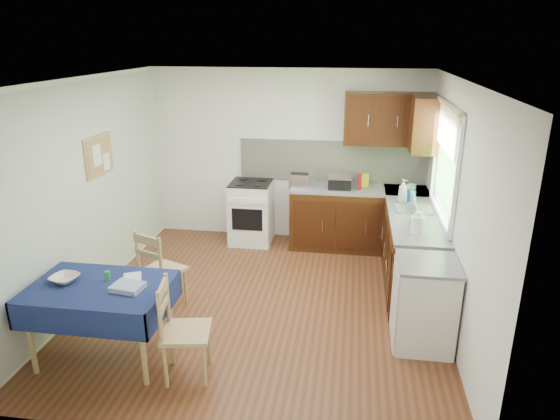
# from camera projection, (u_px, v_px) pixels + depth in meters

# --- Properties ---
(floor) EXTENTS (4.20, 4.20, 0.00)m
(floor) POSITION_uv_depth(u_px,v_px,m) (263.00, 303.00, 5.74)
(floor) COLOR #4F2D15
(floor) RESTS_ON ground
(ceiling) EXTENTS (4.00, 4.20, 0.02)m
(ceiling) POSITION_uv_depth(u_px,v_px,m) (260.00, 80.00, 4.92)
(ceiling) COLOR silver
(ceiling) RESTS_ON wall_back
(wall_back) EXTENTS (4.00, 0.02, 2.50)m
(wall_back) POSITION_uv_depth(u_px,v_px,m) (288.00, 156.00, 7.29)
(wall_back) COLOR white
(wall_back) RESTS_ON ground
(wall_front) EXTENTS (4.00, 0.02, 2.50)m
(wall_front) POSITION_uv_depth(u_px,v_px,m) (205.00, 294.00, 3.37)
(wall_front) COLOR white
(wall_front) RESTS_ON ground
(wall_left) EXTENTS (0.02, 4.20, 2.50)m
(wall_left) POSITION_uv_depth(u_px,v_px,m) (87.00, 192.00, 5.61)
(wall_left) COLOR silver
(wall_left) RESTS_ON ground
(wall_right) EXTENTS (0.02, 4.20, 2.50)m
(wall_right) POSITION_uv_depth(u_px,v_px,m) (456.00, 209.00, 5.05)
(wall_right) COLOR white
(wall_right) RESTS_ON ground
(base_cabinets) EXTENTS (1.90, 2.30, 0.86)m
(base_cabinets) POSITION_uv_depth(u_px,v_px,m) (381.00, 235.00, 6.59)
(base_cabinets) COLOR black
(base_cabinets) RESTS_ON ground
(worktop_back) EXTENTS (1.90, 0.60, 0.04)m
(worktop_back) POSITION_uv_depth(u_px,v_px,m) (359.00, 189.00, 6.99)
(worktop_back) COLOR slate
(worktop_back) RESTS_ON base_cabinets
(worktop_right) EXTENTS (0.60, 1.70, 0.04)m
(worktop_right) POSITION_uv_depth(u_px,v_px,m) (415.00, 220.00, 5.82)
(worktop_right) COLOR slate
(worktop_right) RESTS_ON base_cabinets
(worktop_corner) EXTENTS (0.60, 0.60, 0.04)m
(worktop_corner) POSITION_uv_depth(u_px,v_px,m) (407.00, 191.00, 6.90)
(worktop_corner) COLOR slate
(worktop_corner) RESTS_ON base_cabinets
(splashback) EXTENTS (2.70, 0.02, 0.60)m
(splashback) POSITION_uv_depth(u_px,v_px,m) (332.00, 161.00, 7.21)
(splashback) COLOR beige
(splashback) RESTS_ON wall_back
(upper_cabinets) EXTENTS (1.20, 0.85, 0.70)m
(upper_cabinets) POSITION_uv_depth(u_px,v_px,m) (399.00, 121.00, 6.60)
(upper_cabinets) COLOR black
(upper_cabinets) RESTS_ON wall_back
(stove) EXTENTS (0.60, 0.61, 0.92)m
(stove) POSITION_uv_depth(u_px,v_px,m) (251.00, 212.00, 7.34)
(stove) COLOR white
(stove) RESTS_ON ground
(window) EXTENTS (0.04, 1.48, 1.26)m
(window) POSITION_uv_depth(u_px,v_px,m) (446.00, 155.00, 5.58)
(window) COLOR #2C5C26
(window) RESTS_ON wall_right
(fridge) EXTENTS (0.58, 0.60, 0.89)m
(fridge) POSITION_uv_depth(u_px,v_px,m) (424.00, 304.00, 4.84)
(fridge) COLOR white
(fridge) RESTS_ON ground
(corkboard) EXTENTS (0.04, 0.62, 0.47)m
(corkboard) POSITION_uv_depth(u_px,v_px,m) (99.00, 156.00, 5.78)
(corkboard) COLOR #A28251
(corkboard) RESTS_ON wall_left
(dining_table) EXTENTS (1.26, 0.85, 0.76)m
(dining_table) POSITION_uv_depth(u_px,v_px,m) (100.00, 296.00, 4.56)
(dining_table) COLOR #101C41
(dining_table) RESTS_ON ground
(chair_far) EXTENTS (0.54, 0.54, 0.94)m
(chair_far) POSITION_uv_depth(u_px,v_px,m) (159.00, 268.00, 5.47)
(chair_far) COLOR #A28251
(chair_far) RESTS_ON ground
(chair_near) EXTENTS (0.48, 0.48, 0.93)m
(chair_near) POSITION_uv_depth(u_px,v_px,m) (180.00, 327.00, 4.36)
(chair_near) COLOR #A28251
(chair_near) RESTS_ON ground
(toaster) EXTENTS (0.28, 0.17, 0.22)m
(toaster) POSITION_uv_depth(u_px,v_px,m) (300.00, 181.00, 6.97)
(toaster) COLOR silver
(toaster) RESTS_ON worktop_back
(sandwich_press) EXTENTS (0.31, 0.27, 0.18)m
(sandwich_press) POSITION_uv_depth(u_px,v_px,m) (340.00, 182.00, 6.94)
(sandwich_press) COLOR black
(sandwich_press) RESTS_ON worktop_back
(sauce_bottle) EXTENTS (0.05, 0.05, 0.23)m
(sauce_bottle) POSITION_uv_depth(u_px,v_px,m) (360.00, 182.00, 6.87)
(sauce_bottle) COLOR #AE0D19
(sauce_bottle) RESTS_ON worktop_back
(yellow_packet) EXTENTS (0.15, 0.12, 0.17)m
(yellow_packet) POSITION_uv_depth(u_px,v_px,m) (364.00, 180.00, 7.04)
(yellow_packet) COLOR gold
(yellow_packet) RESTS_ON worktop_back
(dish_rack) EXTENTS (0.44, 0.33, 0.21)m
(dish_rack) POSITION_uv_depth(u_px,v_px,m) (414.00, 208.00, 6.08)
(dish_rack) COLOR gray
(dish_rack) RESTS_ON worktop_right
(kettle) EXTENTS (0.15, 0.15, 0.25)m
(kettle) POSITION_uv_depth(u_px,v_px,m) (418.00, 223.00, 5.35)
(kettle) COLOR white
(kettle) RESTS_ON worktop_right
(cup) EXTENTS (0.16, 0.16, 0.10)m
(cup) POSITION_uv_depth(u_px,v_px,m) (411.00, 188.00, 6.80)
(cup) COLOR silver
(cup) RESTS_ON worktop_back
(soap_bottle_a) EXTENTS (0.16, 0.16, 0.30)m
(soap_bottle_a) POSITION_uv_depth(u_px,v_px,m) (403.00, 191.00, 6.32)
(soap_bottle_a) COLOR white
(soap_bottle_a) RESTS_ON worktop_right
(soap_bottle_b) EXTENTS (0.13, 0.13, 0.20)m
(soap_bottle_b) POSITION_uv_depth(u_px,v_px,m) (411.00, 193.00, 6.41)
(soap_bottle_b) COLOR blue
(soap_bottle_b) RESTS_ON worktop_right
(soap_bottle_c) EXTENTS (0.19, 0.19, 0.17)m
(soap_bottle_c) POSITION_uv_depth(u_px,v_px,m) (415.00, 219.00, 5.54)
(soap_bottle_c) COLOR green
(soap_bottle_c) RESTS_ON worktop_right
(plate_bowl) EXTENTS (0.29, 0.29, 0.06)m
(plate_bowl) POSITION_uv_depth(u_px,v_px,m) (65.00, 279.00, 4.59)
(plate_bowl) COLOR beige
(plate_bowl) RESTS_ON dining_table
(book) EXTENTS (0.24, 0.27, 0.02)m
(book) POSITION_uv_depth(u_px,v_px,m) (123.00, 279.00, 4.63)
(book) COLOR white
(book) RESTS_ON dining_table
(spice_jar) EXTENTS (0.04, 0.04, 0.09)m
(spice_jar) POSITION_uv_depth(u_px,v_px,m) (107.00, 276.00, 4.61)
(spice_jar) COLOR green
(spice_jar) RESTS_ON dining_table
(tea_towel) EXTENTS (0.30, 0.25, 0.05)m
(tea_towel) POSITION_uv_depth(u_px,v_px,m) (128.00, 287.00, 4.45)
(tea_towel) COLOR navy
(tea_towel) RESTS_ON dining_table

